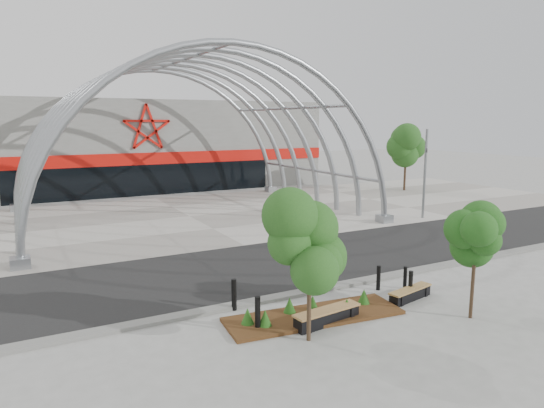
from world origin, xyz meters
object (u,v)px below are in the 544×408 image
(bench_1, at_px, (410,294))
(signal_pole, at_px, (425,172))
(bollard_2, at_px, (378,278))
(street_tree_0, at_px, (310,244))
(street_tree_1, at_px, (476,244))
(bench_0, at_px, (327,317))

(bench_1, bearing_deg, signal_pole, 43.27)
(bollard_2, bearing_deg, street_tree_0, -152.76)
(street_tree_0, bearing_deg, signal_pole, 35.69)
(street_tree_1, bearing_deg, street_tree_0, 168.83)
(signal_pole, xyz_separation_m, bollard_2, (-11.42, -9.12, -2.52))
(street_tree_1, relative_size, bollard_2, 3.63)
(street_tree_0, relative_size, bollard_2, 4.24)
(bench_0, bearing_deg, street_tree_0, -148.21)
(bench_1, distance_m, bollard_2, 1.38)
(street_tree_0, height_order, bollard_2, street_tree_0)
(signal_pole, relative_size, street_tree_0, 1.45)
(street_tree_0, height_order, bench_1, street_tree_0)
(signal_pole, height_order, bench_0, signal_pole)
(street_tree_0, height_order, bench_0, street_tree_0)
(signal_pole, distance_m, bench_0, 18.55)
(bollard_2, bearing_deg, signal_pole, 38.64)
(street_tree_1, height_order, bench_1, street_tree_1)
(street_tree_1, xyz_separation_m, bench_1, (-0.56, 2.10, -2.22))
(signal_pole, bearing_deg, bench_1, -136.73)
(signal_pole, height_order, street_tree_1, signal_pole)
(street_tree_0, height_order, street_tree_1, street_tree_0)
(signal_pole, xyz_separation_m, street_tree_1, (-10.52, -12.53, -0.56))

